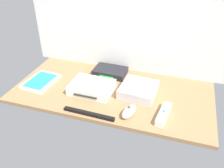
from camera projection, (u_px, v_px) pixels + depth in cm
name	position (u px, v px, depth cm)	size (l,w,h in cm)	color
ground_plane	(112.00, 92.00, 122.20)	(100.00, 48.00, 2.00)	#936D47
back_wall	(126.00, 15.00, 124.18)	(110.00, 1.20, 64.00)	white
game_console	(92.00, 87.00, 120.25)	(21.21, 16.72, 4.40)	white
mini_computer	(138.00, 90.00, 117.52)	(18.19, 18.19, 5.30)	silver
game_case	(41.00, 81.00, 127.71)	(15.03, 20.00, 1.56)	white
network_router	(110.00, 71.00, 134.95)	(18.43, 12.88, 3.40)	black
remote_wand	(164.00, 114.00, 103.50)	(5.50, 15.14, 3.40)	white
remote_nunchuk	(129.00, 111.00, 104.33)	(6.93, 10.82, 5.10)	white
remote_classic_pad	(89.00, 81.00, 118.90)	(14.87, 8.89, 2.40)	white
sensor_bar	(89.00, 114.00, 105.02)	(24.00, 1.80, 1.40)	black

